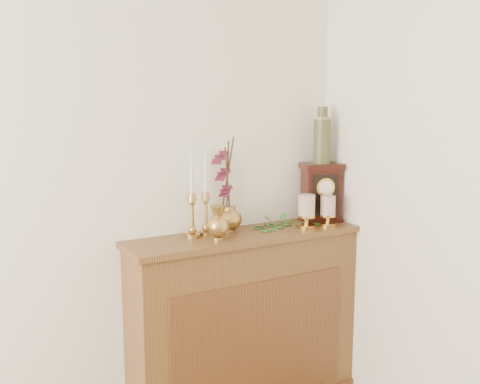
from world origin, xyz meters
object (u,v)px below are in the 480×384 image
candlestick_center (206,206)px  ceramic_vase (322,138)px  candlestick_left (192,208)px  ginger_jar (224,188)px  mantel_clock (321,193)px  bud_vase (218,224)px

candlestick_center → ceramic_vase: ceramic_vase is taller
candlestick_left → ginger_jar: size_ratio=0.93×
mantel_clock → ceramic_vase: (0.00, 0.00, 0.30)m
candlestick_left → mantel_clock: size_ratio=1.41×
ginger_jar → candlestick_center: bearing=-161.1°
candlestick_left → ceramic_vase: ceramic_vase is taller
candlestick_center → bud_vase: bearing=-91.5°
candlestick_left → candlestick_center: bearing=11.1°
candlestick_center → mantel_clock: bearing=-1.8°
candlestick_center → ginger_jar: (0.12, 0.04, 0.07)m
bud_vase → ceramic_vase: size_ratio=0.56×
candlestick_left → mantel_clock: candlestick_left is taller
mantel_clock → ceramic_vase: ceramic_vase is taller
candlestick_left → bud_vase: 0.16m
mantel_clock → candlestick_center: bearing=-164.7°
candlestick_left → mantel_clock: (0.77, -0.01, 0.01)m
ginger_jar → mantel_clock: bearing=-6.4°
candlestick_center → ceramic_vase: size_ratio=1.46×
ginger_jar → mantel_clock: 0.57m
candlestick_left → ginger_jar: 0.22m
candlestick_center → bud_vase: size_ratio=2.62×
bud_vase → mantel_clock: 0.71m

